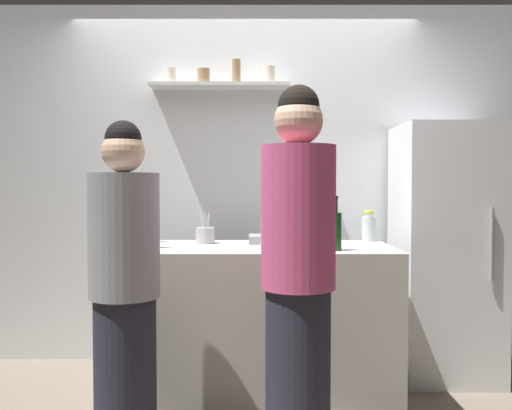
% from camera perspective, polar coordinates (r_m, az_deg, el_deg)
% --- Properties ---
extents(back_wall_assembly, '(4.80, 0.32, 2.60)m').
position_cam_1_polar(back_wall_assembly, '(4.10, -1.43, 2.23)').
color(back_wall_assembly, white).
rests_on(back_wall_assembly, ground).
extents(refrigerator, '(0.63, 0.64, 1.69)m').
position_cam_1_polar(refrigerator, '(3.94, 18.63, -4.54)').
color(refrigerator, white).
rests_on(refrigerator, ground).
extents(counter, '(1.61, 0.75, 0.92)m').
position_cam_1_polar(counter, '(3.43, 0.00, -11.96)').
color(counter, '#B7B2A8').
rests_on(counter, ground).
extents(baking_pan, '(0.34, 0.24, 0.05)m').
position_cam_1_polar(baking_pan, '(3.54, 1.75, -3.52)').
color(baking_pan, gray).
rests_on(baking_pan, counter).
extents(utensil_holder, '(0.12, 0.12, 0.22)m').
position_cam_1_polar(utensil_holder, '(3.53, -5.54, -3.12)').
color(utensil_holder, '#B2B2B7').
rests_on(utensil_holder, counter).
extents(wine_bottle_amber_glass, '(0.06, 0.06, 0.31)m').
position_cam_1_polar(wine_bottle_amber_glass, '(3.63, -11.32, -1.99)').
color(wine_bottle_amber_glass, '#472814').
rests_on(wine_bottle_amber_glass, counter).
extents(wine_bottle_dark_glass, '(0.07, 0.07, 0.31)m').
position_cam_1_polar(wine_bottle_dark_glass, '(3.30, -11.37, -2.36)').
color(wine_bottle_dark_glass, black).
rests_on(wine_bottle_dark_glass, counter).
extents(wine_bottle_pale_glass, '(0.07, 0.07, 0.27)m').
position_cam_1_polar(wine_bottle_pale_glass, '(3.14, 0.82, -2.82)').
color(wine_bottle_pale_glass, '#B2BFB2').
rests_on(wine_bottle_pale_glass, counter).
extents(wine_bottle_green_glass, '(0.08, 0.08, 0.31)m').
position_cam_1_polar(wine_bottle_green_glass, '(3.16, 7.85, -2.53)').
color(wine_bottle_green_glass, '#19471E').
rests_on(wine_bottle_green_glass, counter).
extents(water_bottle_plastic, '(0.09, 0.09, 0.20)m').
position_cam_1_polar(water_bottle_plastic, '(3.72, 11.30, -2.31)').
color(water_bottle_plastic, silver).
rests_on(water_bottle_plastic, counter).
extents(person_pink_top, '(0.34, 0.34, 1.75)m').
position_cam_1_polar(person_pink_top, '(2.56, 4.09, -7.45)').
color(person_pink_top, '#262633').
rests_on(person_pink_top, ground).
extents(person_grey_hoodie, '(0.34, 0.34, 1.60)m').
position_cam_1_polar(person_grey_hoodie, '(2.77, -13.68, -8.54)').
color(person_grey_hoodie, '#262633').
rests_on(person_grey_hoodie, ground).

